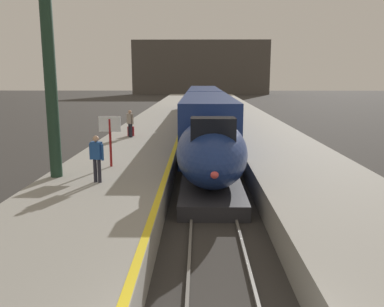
% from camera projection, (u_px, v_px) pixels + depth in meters
% --- Properties ---
extents(platform_left, '(4.80, 110.00, 1.05)m').
position_uv_depth(platform_left, '(152.00, 134.00, 30.08)').
color(platform_left, gray).
rests_on(platform_left, ground).
extents(platform_right, '(4.80, 110.00, 1.05)m').
position_uv_depth(platform_right, '(259.00, 134.00, 29.95)').
color(platform_right, gray).
rests_on(platform_right, ground).
extents(platform_left_safety_stripe, '(0.20, 107.80, 0.01)m').
position_uv_depth(platform_left_safety_stripe, '(182.00, 127.00, 29.95)').
color(platform_left_safety_stripe, yellow).
rests_on(platform_left_safety_stripe, platform_left).
extents(rail_main_left, '(0.08, 110.00, 0.12)m').
position_uv_depth(rail_main_left, '(196.00, 135.00, 32.82)').
color(rail_main_left, slate).
rests_on(rail_main_left, ground).
extents(rail_main_right, '(0.08, 110.00, 0.12)m').
position_uv_depth(rail_main_right, '(214.00, 135.00, 32.79)').
color(rail_main_right, slate).
rests_on(rail_main_right, ground).
extents(highspeed_train_main, '(2.92, 37.80, 3.60)m').
position_uv_depth(highspeed_train_main, '(205.00, 114.00, 30.80)').
color(highspeed_train_main, navy).
rests_on(highspeed_train_main, ground).
extents(station_column_mid, '(4.00, 0.68, 9.39)m').
position_uv_depth(station_column_mid, '(47.00, 22.00, 14.08)').
color(station_column_mid, '#1E3828').
rests_on(station_column_mid, platform_left).
extents(passenger_near_edge, '(0.47, 0.40, 1.69)m').
position_uv_depth(passenger_near_edge, '(130.00, 121.00, 24.70)').
color(passenger_near_edge, '#23232D').
rests_on(passenger_near_edge, platform_left).
extents(passenger_mid_platform, '(0.55, 0.33, 1.69)m').
position_uv_depth(passenger_mid_platform, '(97.00, 155.00, 14.14)').
color(passenger_mid_platform, '#23232D').
rests_on(passenger_mid_platform, platform_left).
extents(rolling_suitcase, '(0.40, 0.22, 0.98)m').
position_uv_depth(rolling_suitcase, '(131.00, 131.00, 25.34)').
color(rolling_suitcase, maroon).
rests_on(rolling_suitcase, platform_left).
extents(departure_info_board, '(0.90, 0.10, 2.12)m').
position_uv_depth(departure_info_board, '(110.00, 131.00, 16.57)').
color(departure_info_board, maroon).
rests_on(departure_info_board, platform_left).
extents(terminus_back_wall, '(36.00, 2.00, 14.00)m').
position_uv_depth(terminus_back_wall, '(201.00, 67.00, 104.60)').
color(terminus_back_wall, '#4C4742').
rests_on(terminus_back_wall, ground).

